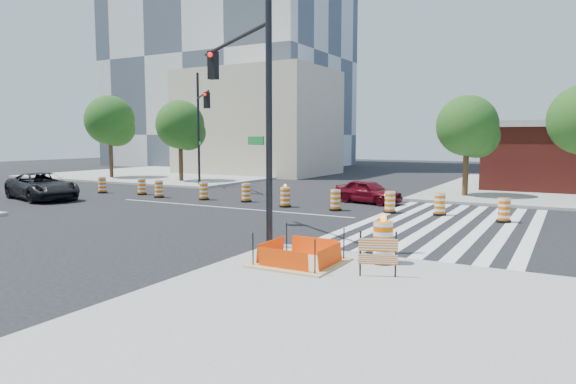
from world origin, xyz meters
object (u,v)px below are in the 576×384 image
object	(u,v)px
dark_suv	(42,186)
signal_pole_se	(247,83)
red_coupe	(368,191)
signal_pole_nw	(201,118)

from	to	relation	value
dark_suv	signal_pole_se	bearing A→B (deg)	-88.79
dark_suv	signal_pole_se	xyz separation A→B (m)	(16.86, -4.21, 4.56)
dark_suv	red_coupe	bearing A→B (deg)	-50.78
red_coupe	dark_suv	distance (m)	18.44
signal_pole_se	signal_pole_nw	xyz separation A→B (m)	(-13.02, 13.82, -0.42)
dark_suv	signal_pole_nw	bearing A→B (deg)	-6.54
red_coupe	signal_pole_nw	bearing A→B (deg)	94.79
red_coupe	dark_suv	bearing A→B (deg)	128.04
dark_suv	signal_pole_nw	xyz separation A→B (m)	(3.84, 9.62, 4.14)
signal_pole_se	signal_pole_nw	distance (m)	19.00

